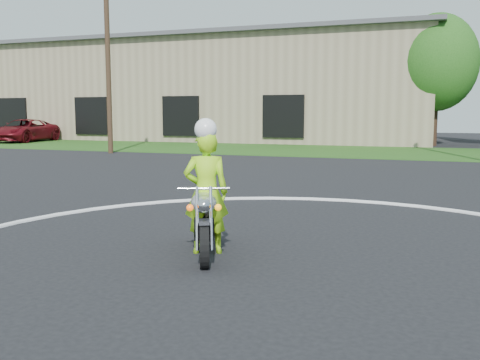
% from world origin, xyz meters
% --- Properties ---
extents(ground, '(120.00, 120.00, 0.00)m').
position_xyz_m(ground, '(0.00, 0.00, 0.00)').
color(ground, black).
rests_on(ground, ground).
extents(grass_strip, '(120.00, 10.00, 0.02)m').
position_xyz_m(grass_strip, '(0.00, 27.00, 0.01)').
color(grass_strip, '#1E4714').
rests_on(grass_strip, ground).
extents(course_markings, '(19.05, 19.05, 0.12)m').
position_xyz_m(course_markings, '(2.17, 4.35, 0.01)').
color(course_markings, silver).
rests_on(course_markings, ground).
extents(primary_motorcycle, '(1.12, 2.10, 1.18)m').
position_xyz_m(primary_motorcycle, '(-1.32, 3.02, 0.57)').
color(primary_motorcycle, black).
rests_on(primary_motorcycle, ground).
extents(rider_primary_grp, '(0.85, 0.73, 2.19)m').
position_xyz_m(rider_primary_grp, '(-1.34, 3.15, 1.06)').
color(rider_primary_grp, '#A5F019').
rests_on(rider_primary_grp, ground).
extents(pickup_grp, '(3.75, 6.64, 1.75)m').
position_xyz_m(pickup_grp, '(-27.90, 28.65, 0.87)').
color(pickup_grp, '#5E0A13').
rests_on(pickup_grp, ground).
extents(warehouse, '(41.00, 17.00, 8.30)m').
position_xyz_m(warehouse, '(-18.00, 39.99, 4.16)').
color(warehouse, tan).
rests_on(warehouse, ground).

